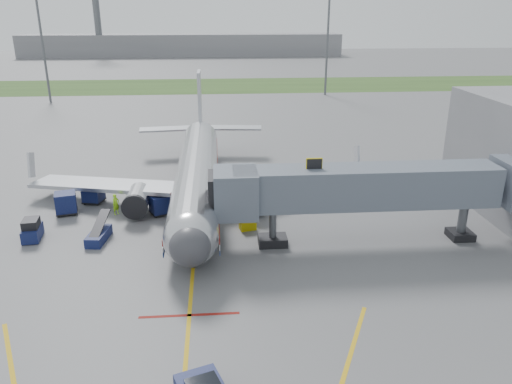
{
  "coord_description": "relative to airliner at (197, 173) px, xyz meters",
  "views": [
    {
      "loc": [
        1.93,
        -29.55,
        17.18
      ],
      "look_at": [
        4.97,
        8.2,
        3.2
      ],
      "focal_mm": 35.0,
      "sensor_mm": 36.0,
      "label": 1
    }
  ],
  "objects": [
    {
      "name": "grass_strip",
      "position": [
        -0.0,
        74.75,
        -2.64
      ],
      "size": [
        300.0,
        25.0,
        0.01
      ],
      "primitive_type": "cube",
      "color": "#2D4C1E",
      "rests_on": "ground"
    },
    {
      "name": "baggage_cart_b",
      "position": [
        -11.56,
        -2.57,
        -1.66
      ],
      "size": [
        2.18,
        2.18,
        1.94
      ],
      "color": "#0D153D",
      "rests_on": "ground"
    },
    {
      "name": "distant_terminal",
      "position": [
        -10.0,
        154.75,
        1.35
      ],
      "size": [
        120.0,
        14.0,
        8.0
      ],
      "primitive_type": "cube",
      "color": "slate",
      "rests_on": "ground"
    },
    {
      "name": "apron_markings",
      "position": [
        -0.0,
        -22.65,
        -2.64
      ],
      "size": [
        21.52,
        50.0,
        0.01
      ],
      "color": "gold",
      "rests_on": "ground"
    },
    {
      "name": "jet_bridge",
      "position": [
        12.86,
        -10.25,
        1.82
      ],
      "size": [
        25.3,
        4.0,
        6.9
      ],
      "color": "slate",
      "rests_on": "ground"
    },
    {
      "name": "control_tower",
      "position": [
        -40.0,
        149.75,
        14.68
      ],
      "size": [
        4.0,
        4.0,
        30.0
      ],
      "color": "#595B60",
      "rests_on": "ground"
    },
    {
      "name": "ground",
      "position": [
        -0.0,
        -15.25,
        -2.65
      ],
      "size": [
        400.0,
        400.0,
        0.0
      ],
      "primitive_type": "plane",
      "color": "#565659",
      "rests_on": "ground"
    },
    {
      "name": "ground_power_cart",
      "position": [
        4.26,
        -7.25,
        -2.13
      ],
      "size": [
        1.47,
        1.13,
        1.05
      ],
      "color": "gold",
      "rests_on": "ground"
    },
    {
      "name": "ramp_worker",
      "position": [
        -7.12,
        -3.08,
        -1.7
      ],
      "size": [
        0.79,
        0.81,
        1.88
      ],
      "primitive_type": "imported",
      "rotation": [
        0.0,
        0.0,
        0.87
      ],
      "color": "#95E41A",
      "rests_on": "ground"
    },
    {
      "name": "baggage_cart_c",
      "position": [
        -3.24,
        -3.38,
        -1.75
      ],
      "size": [
        2.16,
        2.16,
        1.76
      ],
      "color": "#0D153D",
      "rests_on": "ground"
    },
    {
      "name": "light_mast_right",
      "position": [
        25.0,
        59.75,
        8.13
      ],
      "size": [
        2.0,
        0.44,
        20.4
      ],
      "color": "#595B60",
      "rests_on": "ground"
    },
    {
      "name": "baggage_cart_a",
      "position": [
        -9.75,
        -0.04,
        -1.72
      ],
      "size": [
        2.05,
        2.05,
        1.83
      ],
      "color": "#0D153D",
      "rests_on": "ground"
    },
    {
      "name": "baggage_tug",
      "position": [
        -12.82,
        -7.69,
        -1.9
      ],
      "size": [
        1.52,
        2.54,
        1.69
      ],
      "color": "#0D153D",
      "rests_on": "ground"
    },
    {
      "name": "belt_loader",
      "position": [
        -7.54,
        -8.39,
        -2.19
      ],
      "size": [
        1.59,
        3.82,
        1.82
      ],
      "color": "#0D153D",
      "rests_on": "ground"
    },
    {
      "name": "light_mast_left",
      "position": [
        -30.0,
        54.75,
        8.13
      ],
      "size": [
        2.0,
        0.44,
        20.4
      ],
      "color": "#595B60",
      "rests_on": "ground"
    },
    {
      "name": "airliner",
      "position": [
        0.0,
        0.0,
        0.0
      ],
      "size": [
        32.1,
        35.67,
        10.25
      ],
      "color": "silver",
      "rests_on": "ground"
    }
  ]
}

